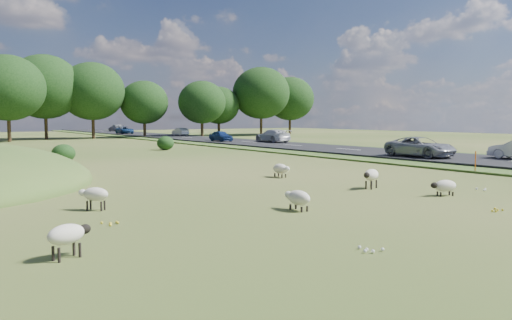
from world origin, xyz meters
The scene contains 17 objects.
ground centered at (0.00, 20.00, 0.00)m, with size 160.00×160.00×0.00m, color #325119.
road centered at (20.00, 30.00, 0.12)m, with size 8.00×150.00×0.25m, color black.
treeline centered at (-1.06, 55.44, 6.57)m, with size 96.28×14.66×11.70m.
shrubs centered at (-3.90, 25.74, 0.68)m, with size 21.63×11.02×1.47m.
marker_post centered at (13.87, -0.02, 0.60)m, with size 0.06×0.06×1.20m, color #D8590C.
sheep_0 centered at (-6.74, 0.55, 0.53)m, with size 0.97×0.99×0.76m.
sheep_1 centered at (4.53, -1.06, 0.59)m, with size 1.22×0.82×0.85m.
sheep_2 centered at (3.78, 4.38, 0.44)m, with size 0.56×1.20×0.69m.
sheep_3 centered at (5.42, -4.05, 0.40)m, with size 1.14×0.77×0.63m.
sheep_4 centered at (-1.23, -3.23, 0.42)m, with size 0.54×1.17×0.67m.
sheep_5 centered at (-8.89, -4.82, 0.53)m, with size 1.10×0.74×0.76m.
car_0 centered at (18.10, 6.89, 0.96)m, with size 2.36×5.11×1.42m, color #93949A.
car_1 centered at (18.10, 35.19, 0.88)m, with size 1.48×3.68×1.25m, color navy.
car_2 centered at (21.90, 30.06, 0.98)m, with size 2.03×5.00×1.45m, color silver.
car_4 centered at (21.90, 54.22, 0.86)m, with size 1.29×3.69×1.22m, color white.
car_5 centered at (18.10, 68.32, 0.87)m, with size 2.04×4.43×1.23m, color navy.
car_6 centered at (21.90, 84.41, 0.93)m, with size 1.92×4.72×1.37m, color #97999E.
Camera 1 is at (-11.44, -15.86, 3.05)m, focal length 35.00 mm.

